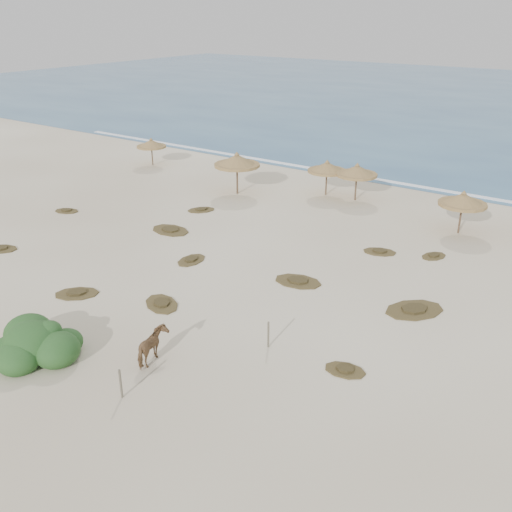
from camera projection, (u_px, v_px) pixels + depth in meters
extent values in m
plane|color=#F1E7C6|center=(166.00, 314.00, 25.81)|extent=(160.00, 160.00, 0.00)
cube|color=white|center=(391.00, 182.00, 45.35)|extent=(70.00, 0.60, 0.01)
cylinder|color=brown|center=(152.00, 155.00, 49.86)|extent=(0.10, 0.10, 1.81)
cylinder|color=#9C7947|center=(151.00, 146.00, 49.56)|extent=(2.98, 2.98, 0.15)
cone|color=#9C7947|center=(151.00, 143.00, 49.45)|extent=(2.88, 2.88, 0.65)
cone|color=#9C7947|center=(151.00, 139.00, 49.29)|extent=(0.31, 0.31, 0.19)
cylinder|color=brown|center=(237.00, 178.00, 42.11)|extent=(0.14, 0.14, 2.36)
cylinder|color=#9C7947|center=(237.00, 165.00, 41.71)|extent=(4.18, 4.18, 0.20)
cone|color=#9C7947|center=(237.00, 160.00, 41.57)|extent=(4.04, 4.04, 0.84)
cone|color=#9C7947|center=(237.00, 153.00, 41.36)|extent=(0.41, 0.41, 0.25)
cylinder|color=brown|center=(326.00, 182.00, 41.90)|extent=(0.11, 0.11, 1.98)
cylinder|color=#9C7947|center=(327.00, 171.00, 41.57)|extent=(3.34, 3.34, 0.17)
cone|color=#9C7947|center=(327.00, 167.00, 41.45)|extent=(3.23, 3.23, 0.71)
cone|color=#9C7947|center=(327.00, 161.00, 41.28)|extent=(0.34, 0.34, 0.21)
cylinder|color=brown|center=(356.00, 186.00, 40.74)|extent=(0.12, 0.12, 2.05)
cylinder|color=#9C7947|center=(357.00, 175.00, 40.40)|extent=(3.66, 3.66, 0.18)
cone|color=#9C7947|center=(357.00, 170.00, 40.27)|extent=(3.54, 3.54, 0.73)
cone|color=#9C7947|center=(357.00, 164.00, 40.09)|extent=(0.35, 0.35, 0.21)
cylinder|color=brown|center=(460.00, 217.00, 34.73)|extent=(0.12, 0.12, 2.03)
cylinder|color=#9C7947|center=(462.00, 204.00, 34.40)|extent=(3.72, 3.72, 0.17)
cone|color=#9C7947|center=(463.00, 199.00, 34.27)|extent=(3.59, 3.59, 0.73)
cone|color=#9C7947|center=(464.00, 192.00, 34.09)|extent=(0.35, 0.35, 0.21)
imported|color=olive|center=(152.00, 347.00, 22.07)|extent=(1.17, 1.77, 1.38)
cylinder|color=#6E6552|center=(121.00, 384.00, 20.08)|extent=(0.10, 0.10, 1.18)
cylinder|color=#6E6552|center=(268.00, 335.00, 23.10)|extent=(0.10, 0.10, 1.17)
ellipsoid|color=#306029|center=(32.00, 343.00, 22.43)|extent=(2.29, 2.29, 1.72)
ellipsoid|color=#306029|center=(57.00, 350.00, 22.19)|extent=(1.83, 1.83, 1.37)
ellipsoid|color=#306029|center=(28.00, 332.00, 23.27)|extent=(1.94, 1.94, 1.46)
ellipsoid|color=#306029|center=(19.00, 358.00, 21.77)|extent=(1.72, 1.72, 1.29)
ellipsoid|color=#306029|center=(13.00, 350.00, 22.31)|extent=(1.60, 1.60, 1.20)
ellipsoid|color=#306029|center=(66.00, 342.00, 22.93)|extent=(1.37, 1.37, 1.03)
ellipsoid|color=#306029|center=(49.00, 331.00, 22.52)|extent=(1.03, 1.03, 0.77)
ellipsoid|color=#306029|center=(28.00, 329.00, 22.51)|extent=(0.92, 0.92, 0.69)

